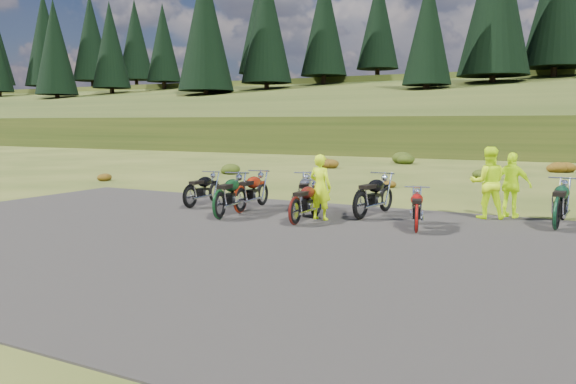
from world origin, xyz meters
The scene contains 37 objects.
ground centered at (0.00, 0.00, 0.00)m, with size 300.00×300.00×0.00m, color #314015.
gravel_pad centered at (0.00, -2.00, 0.00)m, with size 20.00×12.00×0.04m, color black.
hill_slope centered at (0.00, 50.00, 0.00)m, with size 300.00×46.00×3.00m, color #283913, non-canonical shape.
hill_plateau centered at (0.00, 110.00, 0.00)m, with size 300.00×90.00×9.17m, color #283913.
conifer_5 centered at (-105.00, 78.00, 18.16)m, with size 6.16×6.16×16.00m.
conifer_8 centered at (-87.00, 65.00, 18.57)m, with size 7.92×7.92×20.00m.
conifer_9 centered at (-81.00, 71.00, 19.26)m, with size 7.48×7.48×19.00m.
conifer_10 centered at (-75.00, 77.00, 19.16)m, with size 7.04×7.04×18.00m.
conifer_11 centered at (-69.00, 52.00, 14.47)m, with size 6.60×6.60×17.00m.
conifer_12 centered at (-63.00, 58.00, 15.17)m, with size 6.16×6.16×16.00m.
conifer_13 centered at (-57.00, 64.00, 15.86)m, with size 5.72×5.72×15.00m.
conifer_14 centered at (-51.00, 70.00, 16.55)m, with size 5.28×5.28×14.00m.
conifer_15 centered at (-45.00, 76.00, 20.16)m, with size 7.92×7.92×20.00m.
conifer_16 centered at (-39.00, 51.00, 15.28)m, with size 7.48×7.48×19.00m.
conifer_17 centered at (-33.00, 57.00, 15.97)m, with size 7.04×7.04×18.00m.
conifer_18 centered at (-27.00, 63.00, 16.66)m, with size 6.60×6.60×17.00m.
conifer_19 centered at (-21.00, 69.00, 17.36)m, with size 6.16×6.16×16.00m.
conifer_20 centered at (-15.00, 75.00, 17.65)m, with size 5.72×5.72×15.00m.
conifer_21 centered at (-9.00, 50.00, 12.56)m, with size 5.28×5.28×14.00m.
shrub_0 centered at (-12.00, 6.00, 0.23)m, with size 0.77×0.77×0.45m, color #6E340D.
shrub_1 centered at (-9.10, 11.30, 0.31)m, with size 1.03×1.03×0.61m, color #24360D.
shrub_2 centered at (-6.20, 16.60, 0.38)m, with size 1.30×1.30×0.77m, color #6E340D.
shrub_3 centered at (-3.30, 21.90, 0.46)m, with size 1.56×1.56×0.92m, color #24360D.
shrub_4 centered at (-0.40, 9.20, 0.23)m, with size 0.77×0.77×0.45m, color #6E340D.
shrub_5 centered at (2.50, 14.50, 0.31)m, with size 1.03×1.03×0.61m, color #24360D.
shrub_6 centered at (5.40, 19.80, 0.38)m, with size 1.30×1.30×0.77m, color #6E340D.
motorcycle_0 centered at (-3.79, 1.18, 0.00)m, with size 1.97×0.66×1.03m, color black, non-canonical shape.
motorcycle_1 centered at (-1.99, 1.09, 0.00)m, with size 2.16×0.72×1.13m, color maroon, non-canonical shape.
motorcycle_2 centered at (-1.93, -0.02, 0.00)m, with size 2.21×0.74×1.16m, color black, non-canonical shape.
motorcycle_3 centered at (-0.20, 1.39, 0.00)m, with size 2.13×0.71×1.12m, color #98989C, non-canonical shape.
motorcycle_4 centered at (0.19, 0.15, 0.00)m, with size 2.00×0.67×1.05m, color #4B110C, non-canonical shape.
motorcycle_5 centered at (1.33, 1.64, 0.00)m, with size 2.23×0.74×1.17m, color black, non-canonical shape.
motorcycle_6 centered at (3.08, 0.54, 0.00)m, with size 1.87×0.62×0.98m, color maroon, non-canonical shape.
motorcycle_7 centered at (5.89, 2.36, 0.00)m, with size 2.23×0.74×1.17m, color #0D311B, non-canonical shape.
person_middle centered at (0.40, 1.16, 0.85)m, with size 0.62×0.41×1.69m, color #C0EB0C.
person_right_a centered at (4.20, 3.37, 0.94)m, with size 0.91×0.71×1.88m, color #C0EB0C.
person_right_b centered at (4.74, 3.80, 0.86)m, with size 1.01×0.42×1.73m, color #C0EB0C.
Camera 1 is at (6.30, -11.94, 2.53)m, focal length 35.00 mm.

